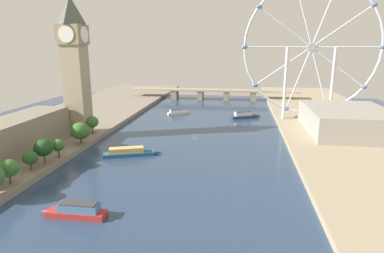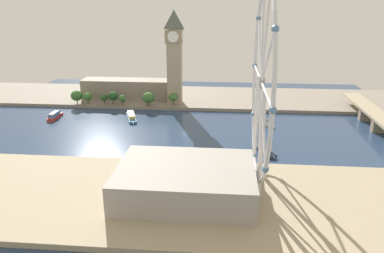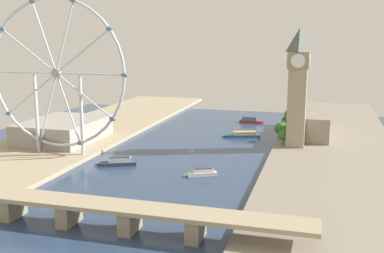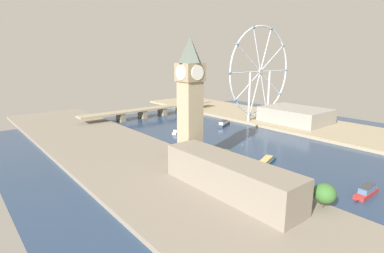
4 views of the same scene
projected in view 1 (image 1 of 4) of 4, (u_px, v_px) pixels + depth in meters
The scene contains 13 objects.
ground_plane at pixel (195, 135), 228.38m from camera, with size 380.37×380.37×0.00m, color navy.
riverbank_left at pixel (55, 127), 243.02m from camera, with size 90.00×520.00×3.00m, color gray.
riverbank_right at pixel (354, 139), 213.01m from camera, with size 90.00×520.00×3.00m, color tan.
clock_tower at pixel (75, 65), 210.68m from camera, with size 16.38×16.38×87.95m.
parliament_block at pixel (7, 139), 171.22m from camera, with size 22.00×88.37×19.56m, color gray.
tree_row_embankment at pixel (52, 145), 168.27m from camera, with size 13.48×104.70×13.14m.
ferris_wheel at pixel (312, 48), 250.10m from camera, with size 106.71×3.20×108.53m.
riverside_hall at pixel (347, 120), 222.62m from camera, with size 52.78×70.52×16.21m, color gray.
river_bridge at pixel (213, 92), 375.06m from camera, with size 192.37×15.84×11.97m.
tour_boat_0 at pixel (76, 211), 118.13m from camera, with size 25.34×5.91×5.66m.
tour_boat_1 at pixel (178, 112), 295.20m from camera, with size 20.53×13.05×5.04m.
tour_boat_2 at pixel (129, 152), 183.95m from camera, with size 33.09×15.71×4.97m.
tour_boat_3 at pixel (244, 115), 279.73m from camera, with size 27.13×15.21×6.14m.
Camera 1 is at (30.48, -218.18, 60.51)m, focal length 30.50 mm.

